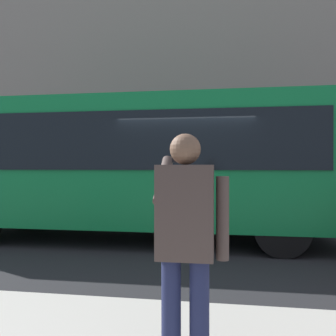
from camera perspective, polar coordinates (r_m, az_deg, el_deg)
name	(u,v)px	position (r m, az deg, el deg)	size (l,w,h in m)	color
ground_plane	(190,243)	(7.40, 3.63, -12.34)	(60.00, 60.00, 0.00)	#232326
building_facade_far	(204,59)	(14.67, 6.09, 17.63)	(28.00, 1.55, 12.00)	gray
red_bus	(132,163)	(7.64, -5.97, 0.78)	(9.05, 2.54, 3.08)	#0F7238
pedestrian_photographer	(186,234)	(2.46, 2.99, -10.91)	(0.53, 0.52, 1.70)	#1E2347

